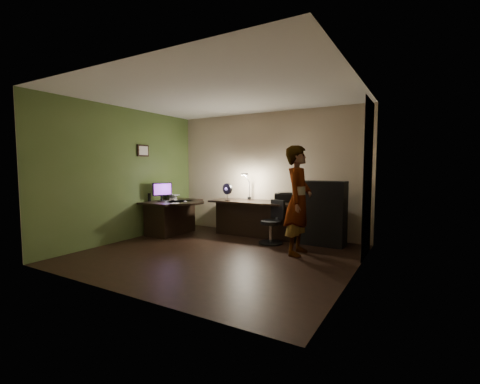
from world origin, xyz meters
The scene contains 27 objects.
floor centered at (0.00, 0.00, -0.01)m, with size 4.50×4.00×0.01m, color black.
ceiling centered at (0.00, 0.00, 2.71)m, with size 4.50×4.00×0.01m, color silver.
wall_back centered at (0.00, 2.00, 1.35)m, with size 4.50×0.01×2.70m, color tan.
wall_front centered at (0.00, -2.00, 1.35)m, with size 4.50×0.01×2.70m, color tan.
wall_left centered at (-2.25, 0.00, 1.35)m, with size 0.01×4.00×2.70m, color tan.
wall_right centered at (2.25, 0.00, 1.35)m, with size 0.01×4.00×2.70m, color tan.
green_wall_overlay centered at (-2.24, 0.00, 1.35)m, with size 0.00×4.00×2.70m, color #49602C.
arched_doorway centered at (2.24, 1.15, 1.30)m, with size 0.01×0.90×2.60m, color black.
french_door centered at (2.24, -0.55, 1.05)m, with size 0.02×0.92×2.10m, color white.
framed_picture centered at (-2.22, 0.45, 1.85)m, with size 0.04×0.30×0.25m, color black.
desk_left centered at (-1.83, 0.90, 0.37)m, with size 0.80×1.30×0.75m, color black.
desk_right centered at (-0.08, 1.63, 0.38)m, with size 2.03×0.71×0.76m, color black.
cabinet centered at (1.39, 1.60, 0.62)m, with size 0.82×0.41×1.23m, color black.
laptop_stand centered at (-2.11, 1.18, 0.79)m, with size 0.22×0.19×0.09m, color silver.
laptop centered at (-2.07, 1.18, 0.94)m, with size 0.31×0.29×0.21m, color silver.
monitor centered at (-1.96, 0.71, 0.89)m, with size 0.09×0.45×0.30m, color black.
mouse centered at (-1.36, 0.80, 0.76)m, with size 0.06×0.09×0.03m, color silver.
phone centered at (-1.68, 0.93, 0.75)m, with size 0.07×0.14×0.01m, color black.
pen centered at (-1.42, 0.56, 0.75)m, with size 0.01×0.16×0.01m, color black.
speaker centered at (-2.16, 0.55, 0.84)m, with size 0.07×0.07×0.18m, color black.
notepad centered at (-1.39, 0.51, 0.75)m, with size 0.14×0.19×0.01m, color silver.
desk_fan centered at (-0.67, 1.41, 0.96)m, with size 0.24×0.13×0.37m, color black.
headphones centered at (0.67, 1.76, 0.81)m, with size 0.18×0.08×0.09m, color navy.
printer centered at (0.51, 1.80, 0.86)m, with size 0.43×0.33×0.19m, color black.
desk_lamp centered at (-0.36, 1.83, 1.08)m, with size 0.15×0.28×0.62m, color black.
office_chair centered at (0.48, 1.17, 0.42)m, with size 0.47×0.47×0.85m, color black.
person centered at (1.19, 0.72, 0.93)m, with size 0.67×0.44×1.87m, color #D8A88C.
Camera 1 is at (3.07, -4.49, 1.52)m, focal length 24.00 mm.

